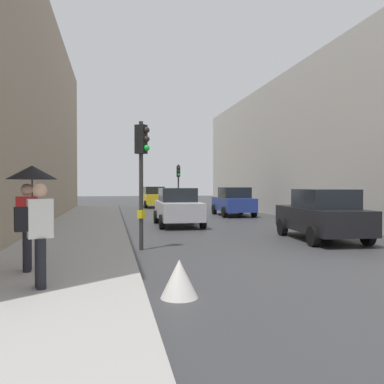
% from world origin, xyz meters
% --- Properties ---
extents(ground_plane, '(120.00, 120.00, 0.00)m').
position_xyz_m(ground_plane, '(0.00, 0.00, 0.00)').
color(ground_plane, '#38383A').
extents(sidewalk_kerb, '(3.41, 40.00, 0.16)m').
position_xyz_m(sidewalk_kerb, '(-6.47, 6.00, 0.08)').
color(sidewalk_kerb, '#A8A5A0').
rests_on(sidewalk_kerb, ground).
extents(building_facade_right, '(12.00, 33.11, 8.62)m').
position_xyz_m(building_facade_right, '(10.76, 13.82, 4.31)').
color(building_facade_right, '#B2ADA3').
rests_on(building_facade_right, ground).
extents(traffic_light_near_right, '(0.43, 0.39, 3.76)m').
position_xyz_m(traffic_light_near_right, '(-4.44, 3.34, 2.59)').
color(traffic_light_near_right, '#2D2D2D').
rests_on(traffic_light_near_right, ground).
extents(traffic_light_far_median, '(0.24, 0.43, 3.47)m').
position_xyz_m(traffic_light_far_median, '(-0.30, 21.43, 2.39)').
color(traffic_light_far_median, '#2D2D2D').
rests_on(traffic_light_far_median, ground).
extents(car_dark_suv, '(2.26, 4.32, 1.76)m').
position_xyz_m(car_dark_suv, '(1.79, 4.15, 0.88)').
color(car_dark_suv, black).
rests_on(car_dark_suv, ground).
extents(car_yellow_taxi, '(2.20, 4.29, 1.76)m').
position_xyz_m(car_yellow_taxi, '(-1.78, 25.22, 0.88)').
color(car_yellow_taxi, yellow).
rests_on(car_yellow_taxi, ground).
extents(car_silver_hatchback, '(2.09, 4.24, 1.76)m').
position_xyz_m(car_silver_hatchback, '(-2.27, 9.97, 0.88)').
color(car_silver_hatchback, '#BCBCC1').
rests_on(car_silver_hatchback, ground).
extents(car_blue_van, '(2.14, 4.26, 1.76)m').
position_xyz_m(car_blue_van, '(2.08, 15.12, 0.88)').
color(car_blue_van, navy).
rests_on(car_blue_van, ground).
extents(pedestrian_with_umbrella, '(1.00, 1.00, 2.14)m').
position_xyz_m(pedestrian_with_umbrella, '(-6.92, 0.25, 1.84)').
color(pedestrian_with_umbrella, black).
rests_on(pedestrian_with_umbrella, sidewalk_kerb).
extents(pedestrian_with_black_backpack, '(0.65, 0.43, 1.77)m').
position_xyz_m(pedestrian_with_black_backpack, '(-6.54, -1.21, 1.16)').
color(pedestrian_with_black_backpack, black).
rests_on(pedestrian_with_black_backpack, sidewalk_kerb).
extents(warning_sign_triangle, '(0.64, 0.64, 0.65)m').
position_xyz_m(warning_sign_triangle, '(-4.20, -1.69, 0.33)').
color(warning_sign_triangle, silver).
rests_on(warning_sign_triangle, ground).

